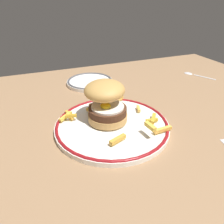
% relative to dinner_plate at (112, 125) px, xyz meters
% --- Properties ---
extents(ground_plane, '(1.37, 1.08, 0.04)m').
position_rel_dinner_plate_xyz_m(ground_plane, '(0.03, -0.02, -0.03)').
color(ground_plane, '#936F4D').
extents(dinner_plate, '(0.29, 0.29, 0.02)m').
position_rel_dinner_plate_xyz_m(dinner_plate, '(0.00, 0.00, 0.00)').
color(dinner_plate, white).
rests_on(dinner_plate, ground_plane).
extents(burger, '(0.15, 0.15, 0.10)m').
position_rel_dinner_plate_xyz_m(burger, '(-0.01, 0.02, 0.06)').
color(burger, tan).
rests_on(burger, dinner_plate).
extents(fries_pile, '(0.25, 0.24, 0.03)m').
position_rel_dinner_plate_xyz_m(fries_pile, '(0.02, 0.02, 0.01)').
color(fries_pile, gold).
rests_on(fries_pile, dinner_plate).
extents(side_plate, '(0.17, 0.17, 0.02)m').
position_rel_dinner_plate_xyz_m(side_plate, '(0.03, 0.31, -0.00)').
color(side_plate, white).
rests_on(side_plate, ground_plane).
extents(spoon, '(0.07, 0.13, 0.01)m').
position_rel_dinner_plate_xyz_m(spoon, '(0.47, 0.25, -0.00)').
color(spoon, silver).
rests_on(spoon, ground_plane).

